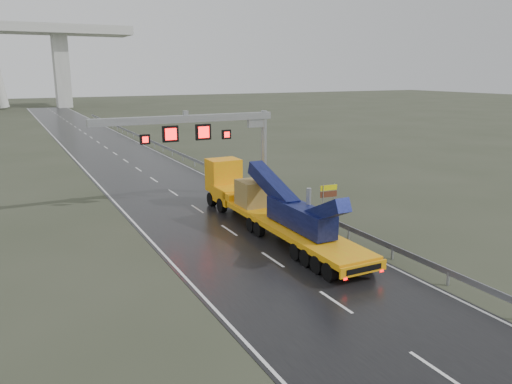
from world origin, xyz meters
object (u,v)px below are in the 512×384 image
striped_barrier (263,193)px  exit_sign_pair (329,194)px  heavy_haul_truck (262,202)px  sign_gantry (211,133)px

striped_barrier → exit_sign_pair: bearing=-57.8°
striped_barrier → heavy_haul_truck: bearing=-104.0°
sign_gantry → heavy_haul_truck: sign_gantry is taller
heavy_haul_truck → striped_barrier: size_ratio=18.63×
sign_gantry → heavy_haul_truck: 8.95m
exit_sign_pair → striped_barrier: bearing=112.4°
sign_gantry → striped_barrier: 6.62m
sign_gantry → exit_sign_pair: 10.71m
exit_sign_pair → striped_barrier: 6.81m
exit_sign_pair → sign_gantry: bearing=131.4°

